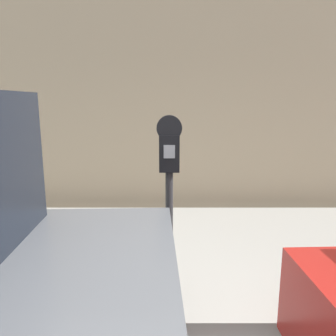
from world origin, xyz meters
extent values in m
cube|color=#ADAAA3|center=(0.00, 2.20, 0.06)|extent=(24.00, 2.80, 0.13)
cube|color=tan|center=(0.00, 4.13, 3.19)|extent=(24.00, 0.30, 6.37)
cylinder|color=#2D2D30|center=(0.22, 1.15, 0.69)|extent=(0.06, 0.06, 1.13)
cube|color=black|center=(0.22, 1.15, 1.41)|extent=(0.16, 0.13, 0.29)
cube|color=gray|center=(0.22, 1.08, 1.43)|extent=(0.09, 0.01, 0.10)
cylinder|color=black|center=(0.22, 1.15, 1.61)|extent=(0.20, 0.11, 0.20)
cylinder|color=black|center=(-0.67, 0.61, 0.32)|extent=(0.65, 0.25, 0.64)
camera|label=1|loc=(0.21, -1.44, 1.82)|focal=35.00mm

